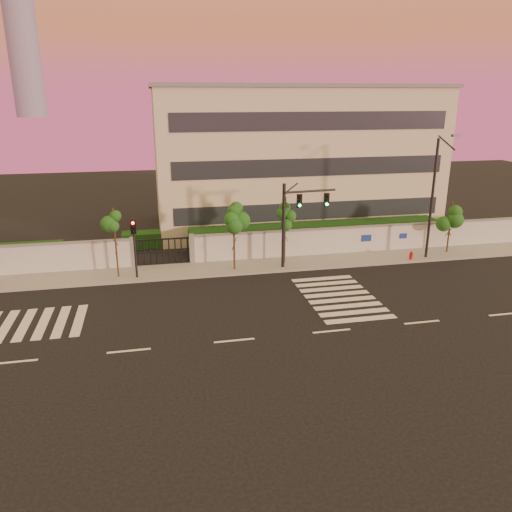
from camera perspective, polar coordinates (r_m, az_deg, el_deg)
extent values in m
plane|color=black|center=(24.65, -2.49, -9.64)|extent=(120.00, 120.00, 0.00)
cube|color=gray|center=(34.19, -5.39, -1.50)|extent=(60.00, 3.00, 0.15)
cube|color=#B6B8BE|center=(39.47, 15.69, 1.97)|extent=(31.00, 0.30, 2.00)
cube|color=slate|center=(39.20, 15.82, 3.46)|extent=(31.00, 0.36, 0.12)
cube|color=slate|center=(35.16, -13.85, 0.36)|extent=(0.35, 0.35, 2.20)
cube|color=slate|center=(35.21, -7.34, 0.77)|extent=(0.35, 0.35, 2.20)
cube|color=#12330F|center=(39.58, 6.93, 2.41)|extent=(20.00, 2.00, 1.80)
cube|color=#12330F|center=(40.06, -10.77, 1.97)|extent=(6.00, 1.50, 1.20)
cube|color=beige|center=(45.64, 4.14, 11.09)|extent=(24.00, 12.00, 12.00)
cube|color=#262D38|center=(40.56, 6.35, 5.14)|extent=(22.00, 0.08, 1.40)
cube|color=#262D38|center=(39.93, 6.53, 10.04)|extent=(22.00, 0.08, 1.40)
cube|color=#262D38|center=(39.61, 6.71, 15.06)|extent=(22.00, 0.08, 1.40)
cube|color=slate|center=(45.33, 4.32, 18.77)|extent=(24.40, 12.40, 0.30)
cylinder|color=slate|center=(310.87, -25.56, 24.41)|extent=(16.00, 16.00, 110.00)
cube|color=silver|center=(29.08, -26.64, -7.16)|extent=(0.50, 4.00, 0.02)
cube|color=silver|center=(28.85, -24.91, -7.11)|extent=(0.50, 4.00, 0.02)
cube|color=silver|center=(28.65, -23.15, -7.04)|extent=(0.50, 4.00, 0.02)
cube|color=silver|center=(28.47, -21.36, -6.97)|extent=(0.50, 4.00, 0.02)
cube|color=silver|center=(28.32, -19.56, -6.89)|extent=(0.50, 4.00, 0.02)
cube|color=silver|center=(27.36, 11.88, -7.08)|extent=(4.00, 0.50, 0.02)
cube|color=silver|center=(28.11, 11.15, -6.34)|extent=(4.00, 0.50, 0.02)
cube|color=silver|center=(28.87, 10.47, -5.63)|extent=(4.00, 0.50, 0.02)
cube|color=silver|center=(29.63, 9.82, -4.96)|extent=(4.00, 0.50, 0.02)
cube|color=silver|center=(30.40, 9.20, -4.32)|extent=(4.00, 0.50, 0.02)
cube|color=silver|center=(31.18, 8.62, -3.71)|extent=(4.00, 0.50, 0.02)
cube|color=silver|center=(31.96, 8.07, -3.13)|extent=(4.00, 0.50, 0.02)
cube|color=silver|center=(32.75, 7.54, -2.58)|extent=(4.00, 0.50, 0.02)
cube|color=silver|center=(25.27, -25.91, -10.84)|extent=(2.00, 0.15, 0.01)
cube|color=silver|center=(24.45, -14.33, -10.45)|extent=(2.00, 0.15, 0.01)
cube|color=silver|center=(24.64, -2.49, -9.62)|extent=(2.00, 0.15, 0.01)
cube|color=silver|center=(25.82, 8.64, -8.47)|extent=(2.00, 0.15, 0.01)
cube|color=silver|center=(27.86, 18.41, -7.19)|extent=(2.00, 0.15, 0.01)
cube|color=silver|center=(30.59, 26.60, -5.95)|extent=(2.00, 0.15, 0.01)
cylinder|color=#382314|center=(32.99, -15.73, 1.33)|extent=(0.11, 0.11, 4.71)
sphere|color=#184A15|center=(32.63, -15.94, 3.70)|extent=(1.03, 1.03, 1.03)
sphere|color=#184A15|center=(32.96, -15.25, 2.63)|extent=(0.78, 0.78, 0.78)
sphere|color=#184A15|center=(32.63, -16.37, 2.81)|extent=(0.75, 0.75, 0.75)
cylinder|color=#382314|center=(33.18, -2.52, 2.06)|extent=(0.13, 0.13, 4.67)
sphere|color=#184A15|center=(32.83, -2.56, 4.41)|extent=(1.18, 1.18, 1.18)
sphere|color=#184A15|center=(33.26, -1.96, 3.35)|extent=(0.90, 0.90, 0.90)
sphere|color=#184A15|center=(32.74, -3.06, 3.52)|extent=(0.86, 0.86, 0.86)
cylinder|color=#382314|center=(34.51, 3.33, 2.80)|extent=(0.12, 0.12, 4.83)
sphere|color=#184A15|center=(34.16, 3.37, 5.15)|extent=(1.06, 1.06, 1.06)
sphere|color=#184A15|center=(34.59, 3.81, 4.07)|extent=(0.81, 0.81, 0.81)
sphere|color=#184A15|center=(34.06, 2.95, 4.28)|extent=(0.77, 0.77, 0.77)
cylinder|color=#382314|center=(39.76, 21.24, 3.01)|extent=(0.12, 0.12, 3.99)
sphere|color=#184A15|center=(39.50, 21.44, 4.69)|extent=(1.13, 1.13, 1.13)
sphere|color=#184A15|center=(39.99, 21.62, 3.93)|extent=(0.86, 0.86, 0.86)
sphere|color=#184A15|center=(39.29, 21.11, 4.06)|extent=(0.82, 0.82, 0.82)
cylinder|color=black|center=(33.54, 3.16, 3.30)|extent=(0.23, 0.23, 5.89)
cylinder|color=black|center=(33.53, 6.23, 7.38)|extent=(3.61, 0.53, 0.15)
cube|color=black|center=(33.38, 4.98, 6.29)|extent=(0.33, 0.17, 0.86)
sphere|color=#0CF259|center=(33.33, 5.02, 5.80)|extent=(0.19, 0.19, 0.19)
cube|color=black|center=(33.97, 8.07, 6.38)|extent=(0.33, 0.17, 0.86)
sphere|color=#0CF259|center=(33.92, 8.11, 5.90)|extent=(0.19, 0.19, 0.19)
cylinder|color=black|center=(32.66, -13.67, 0.74)|extent=(0.14, 0.14, 4.06)
cube|color=black|center=(32.21, -13.86, 3.24)|extent=(0.32, 0.16, 0.81)
sphere|color=red|center=(32.04, -13.90, 3.63)|extent=(0.18, 0.18, 0.18)
cylinder|color=black|center=(37.40, 19.46, 5.98)|extent=(0.19, 0.19, 8.61)
cylinder|color=black|center=(36.03, 20.93, 12.01)|extent=(0.11, 2.06, 0.84)
cube|color=#3F3F44|center=(35.17, 21.88, 12.67)|extent=(0.54, 0.27, 0.16)
cylinder|color=#B60C0F|center=(37.48, 17.28, -0.21)|extent=(0.22, 0.22, 0.50)
cylinder|color=#B60C0F|center=(37.40, 17.32, 0.22)|extent=(0.28, 0.28, 0.10)
sphere|color=#B60C0F|center=(37.36, 17.34, 0.38)|extent=(0.18, 0.18, 0.18)
cylinder|color=#B60C0F|center=(37.45, 17.29, -0.07)|extent=(0.30, 0.19, 0.10)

